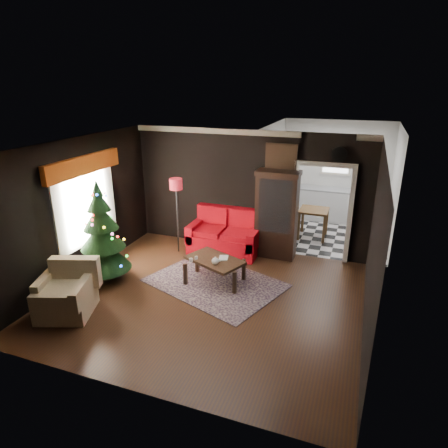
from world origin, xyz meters
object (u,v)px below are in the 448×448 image
(floor_lamp, at_px, (177,218))
(coffee_table, at_px, (215,270))
(christmas_tree, at_px, (102,232))
(kitchen_table, at_px, (313,223))
(teapot, at_px, (215,261))
(loveseat, at_px, (225,232))
(curio_cabinet, at_px, (276,216))
(armchair, at_px, (64,290))
(wall_clock, at_px, (339,154))

(floor_lamp, xyz_separation_m, coffee_table, (1.35, -1.11, -0.57))
(christmas_tree, distance_m, kitchen_table, 5.24)
(teapot, distance_m, kitchen_table, 3.61)
(floor_lamp, bearing_deg, christmas_tree, -112.02)
(loveseat, xyz_separation_m, teapot, (0.41, -1.68, 0.09))
(loveseat, xyz_separation_m, floor_lamp, (-1.04, -0.34, 0.33))
(loveseat, relative_size, coffee_table, 1.53)
(kitchen_table, bearing_deg, curio_cabinet, -114.44)
(curio_cabinet, height_order, kitchen_table, curio_cabinet)
(armchair, bearing_deg, curio_cabinet, 32.50)
(curio_cabinet, bearing_deg, teapot, -111.23)
(curio_cabinet, height_order, coffee_table, curio_cabinet)
(floor_lamp, xyz_separation_m, wall_clock, (3.39, 0.74, 1.55))
(curio_cabinet, relative_size, christmas_tree, 0.97)
(coffee_table, bearing_deg, kitchen_table, 64.48)
(armchair, bearing_deg, christmas_tree, 74.30)
(curio_cabinet, distance_m, teapot, 2.07)
(floor_lamp, distance_m, coffee_table, 1.84)
(loveseat, bearing_deg, coffee_table, -77.65)
(coffee_table, bearing_deg, christmas_tree, -161.87)
(christmas_tree, xyz_separation_m, armchair, (0.08, -1.24, -0.59))
(coffee_table, xyz_separation_m, kitchen_table, (1.48, 3.10, 0.11))
(loveseat, distance_m, coffee_table, 1.51)
(coffee_table, height_order, kitchen_table, kitchen_table)
(christmas_tree, relative_size, coffee_table, 1.76)
(kitchen_table, bearing_deg, teapot, -112.63)
(curio_cabinet, height_order, armchair, curio_cabinet)
(curio_cabinet, relative_size, armchair, 2.07)
(loveseat, relative_size, wall_clock, 5.31)
(teapot, bearing_deg, coffee_table, 113.18)
(curio_cabinet, xyz_separation_m, coffee_table, (-0.83, -1.67, -0.69))
(teapot, relative_size, wall_clock, 0.50)
(teapot, bearing_deg, loveseat, 103.86)
(floor_lamp, height_order, wall_clock, wall_clock)
(wall_clock, bearing_deg, coffee_table, -137.63)
(christmas_tree, relative_size, kitchen_table, 2.61)
(curio_cabinet, bearing_deg, coffee_table, -116.43)
(loveseat, bearing_deg, christmas_tree, -129.53)
(floor_lamp, xyz_separation_m, teapot, (1.45, -1.33, -0.24))
(armchair, bearing_deg, kitchen_table, 36.02)
(loveseat, height_order, curio_cabinet, curio_cabinet)
(coffee_table, height_order, teapot, teapot)
(christmas_tree, distance_m, teapot, 2.27)
(floor_lamp, bearing_deg, teapot, -42.65)
(floor_lamp, bearing_deg, curio_cabinet, 14.40)
(christmas_tree, distance_m, armchair, 1.37)
(armchair, xyz_separation_m, wall_clock, (4.03, 3.77, 1.92))
(kitchen_table, bearing_deg, coffee_table, -115.52)
(curio_cabinet, distance_m, christmas_tree, 3.74)
(floor_lamp, distance_m, armchair, 3.12)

